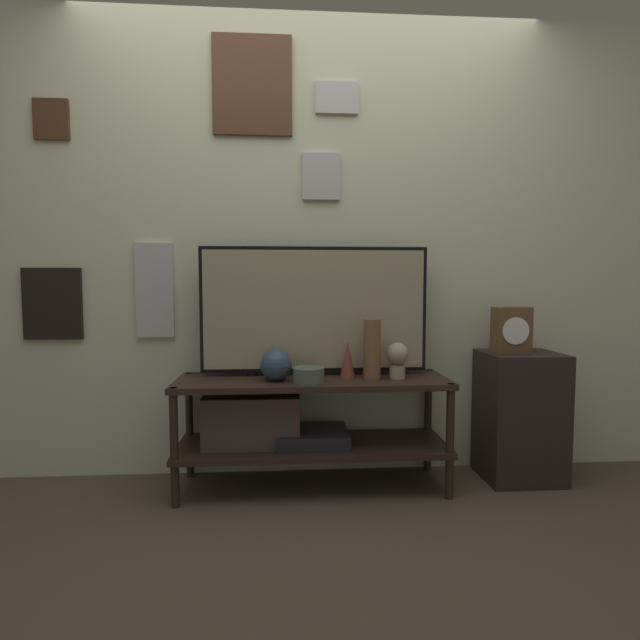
% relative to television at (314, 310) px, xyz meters
% --- Properties ---
extents(ground_plane, '(12.00, 12.00, 0.00)m').
position_rel_television_xyz_m(ground_plane, '(-0.02, -0.35, -0.92)').
color(ground_plane, '#4C3D2D').
extents(wall_back, '(6.40, 0.08, 2.70)m').
position_rel_television_xyz_m(wall_back, '(-0.03, 0.17, 0.44)').
color(wall_back, beige).
rests_on(wall_back, ground_plane).
extents(media_console, '(1.38, 0.44, 0.57)m').
position_rel_television_xyz_m(media_console, '(-0.14, -0.09, -0.56)').
color(media_console, black).
rests_on(media_console, ground_plane).
extents(television, '(1.19, 0.05, 0.67)m').
position_rel_television_xyz_m(television, '(0.00, 0.00, 0.00)').
color(television, black).
rests_on(television, media_console).
extents(vase_tall_ceramic, '(0.09, 0.09, 0.30)m').
position_rel_television_xyz_m(vase_tall_ceramic, '(0.28, -0.14, -0.19)').
color(vase_tall_ceramic, brown).
rests_on(vase_tall_ceramic, media_console).
extents(vase_slim_bronze, '(0.08, 0.08, 0.19)m').
position_rel_television_xyz_m(vase_slim_bronze, '(0.17, -0.09, -0.25)').
color(vase_slim_bronze, brown).
rests_on(vase_slim_bronze, media_console).
extents(vase_round_glass, '(0.16, 0.16, 0.16)m').
position_rel_television_xyz_m(vase_round_glass, '(-0.20, -0.14, -0.27)').
color(vase_round_glass, '#2D4251').
rests_on(vase_round_glass, media_console).
extents(vase_wide_bowl, '(0.15, 0.15, 0.08)m').
position_rel_television_xyz_m(vase_wide_bowl, '(-0.04, -0.22, -0.31)').
color(vase_wide_bowl, '#4C5647').
rests_on(vase_wide_bowl, media_console).
extents(decorative_bust, '(0.11, 0.11, 0.18)m').
position_rel_television_xyz_m(decorative_bust, '(0.42, -0.13, -0.24)').
color(decorative_bust, tan).
rests_on(decorative_bust, media_console).
extents(side_table, '(0.40, 0.35, 0.69)m').
position_rel_television_xyz_m(side_table, '(1.11, -0.05, -0.57)').
color(side_table, black).
rests_on(side_table, ground_plane).
extents(mantel_clock, '(0.19, 0.11, 0.24)m').
position_rel_television_xyz_m(mantel_clock, '(1.05, -0.05, -0.11)').
color(mantel_clock, brown).
rests_on(mantel_clock, side_table).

